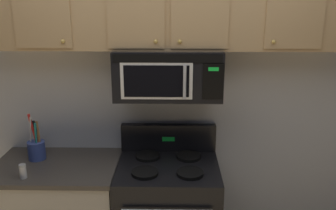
{
  "coord_description": "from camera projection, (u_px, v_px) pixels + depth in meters",
  "views": [
    {
      "loc": [
        0.05,
        -2.05,
        2.12
      ],
      "look_at": [
        0.0,
        0.49,
        1.35
      ],
      "focal_mm": 39.11,
      "sensor_mm": 36.0,
      "label": 1
    }
  ],
  "objects": [
    {
      "name": "back_wall",
      "position": [
        169.0,
        94.0,
        2.94
      ],
      "size": [
        5.2,
        0.1,
        2.7
      ],
      "primitive_type": "cube",
      "color": "silver",
      "rests_on": "ground_plane"
    },
    {
      "name": "over_range_microwave",
      "position": [
        168.0,
        73.0,
        2.64
      ],
      "size": [
        0.76,
        0.43,
        0.35
      ],
      "color": "black"
    },
    {
      "name": "upper_cabinets",
      "position": [
        168.0,
        9.0,
        2.54
      ],
      "size": [
        2.5,
        0.36,
        0.55
      ],
      "color": "tan"
    },
    {
      "name": "utensil_crock_blue",
      "position": [
        37.0,
        148.0,
        2.8
      ],
      "size": [
        0.13,
        0.13,
        0.37
      ],
      "color": "#384C9E",
      "rests_on": "counter_segment"
    },
    {
      "name": "salt_shaker",
      "position": [
        23.0,
        171.0,
        2.52
      ],
      "size": [
        0.05,
        0.05,
        0.1
      ],
      "color": "white",
      "rests_on": "counter_segment"
    }
  ]
}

